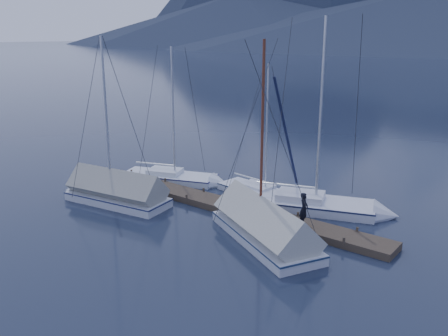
{
  "coord_description": "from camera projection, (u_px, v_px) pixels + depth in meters",
  "views": [
    {
      "loc": [
        14.36,
        -16.36,
        8.82
      ],
      "look_at": [
        0.0,
        2.0,
        2.2
      ],
      "focal_mm": 38.0,
      "sensor_mm": 36.0,
      "label": 1
    }
  ],
  "objects": [
    {
      "name": "ground",
      "position": [
        199.0,
        220.0,
        23.32
      ],
      "size": [
        1000.0,
        1000.0,
        0.0
      ],
      "primitive_type": "plane",
      "color": "black",
      "rests_on": "ground"
    },
    {
      "name": "sailboat_open_mid",
      "position": [
        271.0,
        197.0,
        26.14
      ],
      "size": [
        6.27,
        2.72,
        8.07
      ],
      "color": "silver",
      "rests_on": "ground"
    },
    {
      "name": "sailboat_open_right",
      "position": [
        326.0,
        208.0,
        24.4
      ],
      "size": [
        8.31,
        4.84,
        10.6
      ],
      "color": "silver",
      "rests_on": "ground"
    },
    {
      "name": "person",
      "position": [
        304.0,
        209.0,
        21.61
      ],
      "size": [
        0.48,
        0.63,
        1.54
      ],
      "primitive_type": "imported",
      "rotation": [
        0.0,
        0.0,
        1.79
      ],
      "color": "black",
      "rests_on": "dock"
    },
    {
      "name": "sailboat_open_left",
      "position": [
        182.0,
        179.0,
        29.22
      ],
      "size": [
        6.99,
        4.12,
        8.93
      ],
      "color": "white",
      "rests_on": "ground"
    },
    {
      "name": "mooring_posts",
      "position": [
        217.0,
        200.0,
        25.03
      ],
      "size": [
        15.12,
        1.52,
        0.35
      ],
      "color": "#382D23",
      "rests_on": "ground"
    },
    {
      "name": "sailboat_covered_far",
      "position": [
        110.0,
        193.0,
        25.7
      ],
      "size": [
        7.08,
        3.2,
        9.6
      ],
      "color": "silver",
      "rests_on": "ground"
    },
    {
      "name": "dock",
      "position": [
        224.0,
        206.0,
        24.8
      ],
      "size": [
        18.0,
        1.5,
        0.54
      ],
      "color": "#382D23",
      "rests_on": "ground"
    },
    {
      "name": "sailboat_covered_near",
      "position": [
        258.0,
        226.0,
        21.31
      ],
      "size": [
        7.57,
        5.35,
        9.58
      ],
      "color": "silver",
      "rests_on": "ground"
    }
  ]
}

